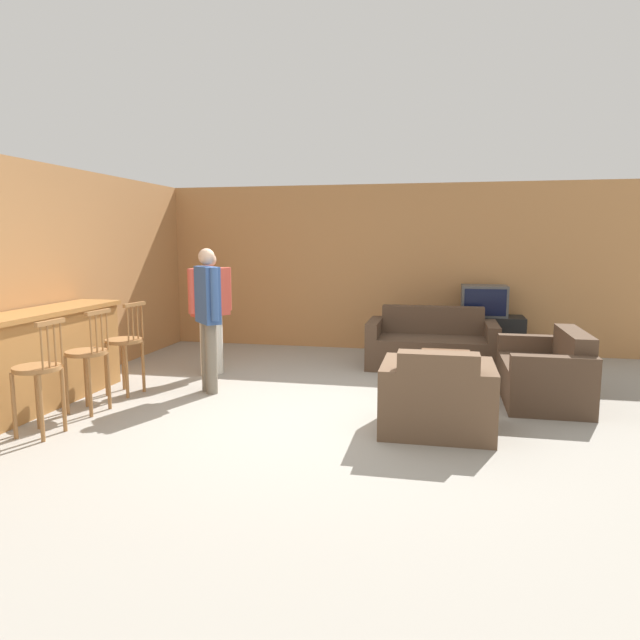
% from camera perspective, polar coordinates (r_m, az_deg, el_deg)
% --- Properties ---
extents(ground_plane, '(24.00, 24.00, 0.00)m').
position_cam_1_polar(ground_plane, '(5.77, -0.99, -9.55)').
color(ground_plane, gray).
extents(wall_back, '(9.40, 0.08, 2.60)m').
position_cam_1_polar(wall_back, '(9.14, 4.19, 5.23)').
color(wall_back, '#B27A47').
rests_on(wall_back, ground_plane).
extents(wall_left, '(0.08, 8.69, 2.60)m').
position_cam_1_polar(wall_left, '(8.04, -21.46, 4.32)').
color(wall_left, '#B27A47').
rests_on(wall_left, ground_plane).
extents(bar_counter, '(0.55, 2.42, 1.02)m').
position_cam_1_polar(bar_counter, '(6.61, -26.55, -3.56)').
color(bar_counter, '#A87038').
rests_on(bar_counter, ground_plane).
extents(bar_chair_near, '(0.42, 0.42, 1.05)m').
position_cam_1_polar(bar_chair_near, '(5.66, -26.31, -4.98)').
color(bar_chair_near, '#996638').
rests_on(bar_chair_near, ground_plane).
extents(bar_chair_mid, '(0.44, 0.44, 1.05)m').
position_cam_1_polar(bar_chair_mid, '(6.23, -22.21, -3.61)').
color(bar_chair_mid, '#996638').
rests_on(bar_chair_mid, ground_plane).
extents(bar_chair_far, '(0.46, 0.46, 1.05)m').
position_cam_1_polar(bar_chair_far, '(6.80, -18.92, -2.50)').
color(bar_chair_far, '#996638').
rests_on(bar_chair_far, ground_plane).
extents(couch_far, '(1.73, 0.90, 0.81)m').
position_cam_1_polar(couch_far, '(8.00, 11.09, -2.56)').
color(couch_far, '#4C3828').
rests_on(couch_far, ground_plane).
extents(armchair_near, '(1.01, 0.85, 0.79)m').
position_cam_1_polar(armchair_near, '(5.35, 11.63, -7.86)').
color(armchair_near, brown).
rests_on(armchair_near, ground_plane).
extents(loveseat_right, '(0.82, 1.41, 0.78)m').
position_cam_1_polar(loveseat_right, '(6.68, 21.67, -5.11)').
color(loveseat_right, '#4C3828').
rests_on(loveseat_right, ground_plane).
extents(coffee_table, '(0.57, 1.02, 0.43)m').
position_cam_1_polar(coffee_table, '(6.60, 12.46, -4.20)').
color(coffee_table, brown).
rests_on(coffee_table, ground_plane).
extents(tv_unit, '(1.16, 0.54, 0.63)m').
position_cam_1_polar(tv_unit, '(8.79, 15.94, -1.64)').
color(tv_unit, black).
rests_on(tv_unit, ground_plane).
extents(tv, '(0.65, 0.49, 0.45)m').
position_cam_1_polar(tv, '(8.71, 16.08, 1.87)').
color(tv, '#4C4C4C').
rests_on(tv, tv_unit).
extents(book_on_table, '(0.24, 0.22, 0.03)m').
position_cam_1_polar(book_on_table, '(6.50, 12.17, -3.65)').
color(book_on_table, maroon).
rests_on(book_on_table, coffee_table).
extents(person_by_window, '(0.44, 0.52, 1.58)m').
position_cam_1_polar(person_by_window, '(7.47, -10.89, 1.27)').
color(person_by_window, silver).
rests_on(person_by_window, ground_plane).
extents(person_by_counter, '(0.41, 0.43, 1.65)m').
position_cam_1_polar(person_by_counter, '(6.58, -11.14, 0.81)').
color(person_by_counter, '#756B5B').
rests_on(person_by_counter, ground_plane).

